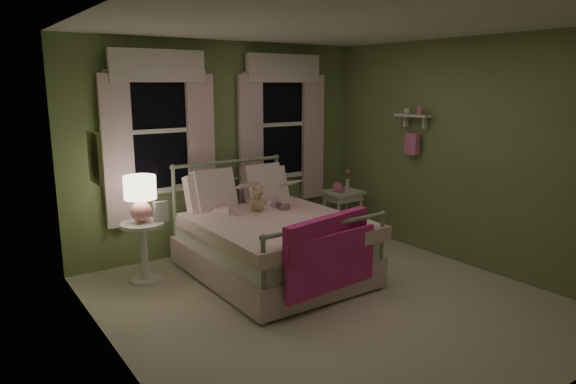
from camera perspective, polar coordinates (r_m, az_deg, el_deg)
room_shell at (r=4.79m, az=4.63°, el=2.48°), size 4.20×4.20×4.20m
bed at (r=5.68m, az=-2.01°, el=-5.48°), size 1.58×2.04×1.18m
pink_throw at (r=4.82m, az=4.63°, el=-5.92°), size 1.10×0.31×0.71m
child_left at (r=5.75m, az=-6.68°, el=0.64°), size 0.33×0.27×0.79m
child_right at (r=6.04m, az=-1.98°, el=0.57°), size 0.32×0.25×0.65m
book_left at (r=5.54m, az=-5.45°, el=0.20°), size 0.21×0.15×0.26m
book_right at (r=5.83m, az=-0.65°, el=0.43°), size 0.21×0.13×0.26m
teddy_bear at (r=5.79m, az=-3.45°, el=-0.98°), size 0.23×0.19×0.31m
nightstand_left at (r=5.69m, az=-15.78°, el=-5.54°), size 0.46×0.46×0.65m
table_lamp at (r=5.56m, az=-16.09°, el=-0.26°), size 0.33×0.33×0.49m
book_nightstand at (r=5.58m, az=-14.68°, el=-3.25°), size 0.20×0.25×0.02m
nightstand_right at (r=7.07m, az=6.11°, el=-0.65°), size 0.50×0.40×0.64m
pink_toy at (r=6.97m, az=5.55°, el=0.51°), size 0.14×0.19×0.14m
bud_vase at (r=7.14m, az=6.63°, el=1.42°), size 0.06×0.06×0.28m
window_left at (r=6.10m, az=-14.05°, el=7.24°), size 1.34×0.13×1.96m
window_right at (r=6.88m, az=-0.60°, el=8.10°), size 1.34×0.13×1.96m
wall_shelf at (r=6.58m, az=13.69°, el=6.72°), size 0.15×0.50×0.60m
framed_picture at (r=4.42m, az=-20.64°, el=3.57°), size 0.03×0.32×0.42m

